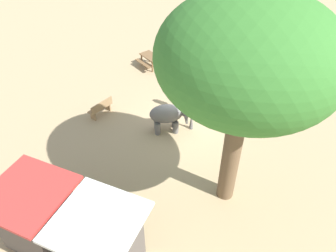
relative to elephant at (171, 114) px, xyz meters
The scene contains 8 objects.
ground_plane 1.33m from the elephant, 121.99° to the right, with size 60.00×60.00×0.00m, color tan.
elephant is the anchor object (origin of this frame).
person_handler 1.90m from the elephant, 77.25° to the right, with size 0.51×0.32×1.62m.
shade_tree_main 6.79m from the elephant, 141.96° to the left, with size 5.61×5.14×8.06m.
wooden_bench 3.89m from the elephant, ahead, with size 0.75×1.46×0.88m.
picnic_table_near 6.56m from the elephant, 55.43° to the right, with size 2.02×2.01×0.78m.
market_stall_white 7.33m from the elephant, 96.26° to the left, with size 2.50×2.50×2.52m.
market_stall_red 7.51m from the elephant, 76.12° to the left, with size 2.50×2.50×2.52m.
Camera 1 is at (-4.36, 12.20, 10.51)m, focal length 34.54 mm.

